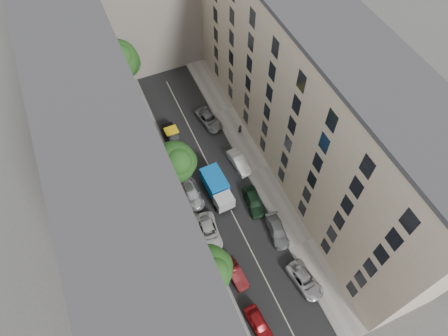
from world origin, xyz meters
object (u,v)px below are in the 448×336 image
car_right_2 (254,201)px  tree_mid (176,163)px  car_left_3 (191,193)px  pedestrian (240,129)px  tree_far (119,62)px  tree_near (209,271)px  car_left_1 (235,273)px  car_right_1 (277,231)px  lamp_post (202,258)px  car_left_0 (259,324)px  car_left_2 (209,232)px  car_left_5 (172,136)px  car_right_3 (239,162)px  car_right_0 (305,280)px  car_right_4 (209,119)px  tarp_truck (217,188)px  car_left_4 (176,158)px

car_right_2 → tree_mid: 10.33m
car_left_3 → pedestrian: size_ratio=3.19×
tree_mid → tree_far: tree_far is taller
tree_near → car_left_1: bearing=8.0°
car_left_3 → tree_near: (-2.30, -11.64, 5.19)m
car_left_1 → tree_mid: tree_mid is taller
car_right_1 → car_right_2: (-0.80, 4.51, 0.10)m
car_right_1 → lamp_post: 10.09m
car_left_0 → tree_mid: (-1.70, 18.33, 4.74)m
car_left_2 → pedestrian: (9.46, 12.11, 0.25)m
car_left_5 → pedestrian: (8.66, -2.69, 0.22)m
car_left_5 → lamp_post: size_ratio=0.67×
car_right_2 → tree_near: tree_near is taller
car_left_3 → car_right_3: 7.42m
car_left_0 → pedestrian: size_ratio=2.48×
lamp_post → pedestrian: (11.66, 16.07, -3.22)m
car_right_0 → car_left_3: bearing=108.0°
lamp_post → pedestrian: 20.11m
car_right_4 → tree_far: (-8.74, 10.09, 5.12)m
car_right_1 → car_left_1: bearing=-150.5°
car_right_2 → tree_near: 12.63m
car_right_2 → car_right_3: (0.80, 5.89, -0.03)m
car_left_3 → tarp_truck: bearing=-18.9°
car_right_1 → car_right_4: (-0.80, 18.60, 0.03)m
car_left_1 → car_right_4: car_right_4 is taller
car_right_1 → tree_far: bearing=115.7°
car_left_1 → car_left_5: (0.00, 20.40, 0.08)m
car_left_0 → car_right_2: bearing=61.6°
car_right_1 → tree_far: (-9.54, 28.69, 5.15)m
car_left_5 → tree_far: size_ratio=0.51×
car_left_4 → car_left_5: 3.69m
car_right_1 → car_left_5: bearing=117.1°
car_left_2 → car_left_5: car_left_5 is taller
tree_mid → tree_far: bearing=94.4°
car_left_5 → tree_far: (-3.14, 10.89, 5.06)m
car_left_4 → car_left_5: car_left_5 is taller
tarp_truck → car_right_4: 11.57m
car_right_3 → pedestrian: bearing=59.6°
car_left_4 → tree_far: size_ratio=0.46×
car_left_0 → car_right_3: car_right_3 is taller
car_right_1 → car_right_2: 4.58m
car_right_2 → car_right_3: 5.94m
car_left_0 → car_right_0: car_left_0 is taller
car_left_4 → car_right_2: (6.40, -9.69, 0.06)m
car_left_5 → tree_near: bearing=-99.6°
car_right_1 → car_right_4: bearing=99.8°
car_right_1 → tree_near: tree_near is taller
car_right_3 → car_right_4: size_ratio=0.90×
tarp_truck → pedestrian: bearing=46.7°
car_left_1 → car_left_5: car_left_5 is taller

